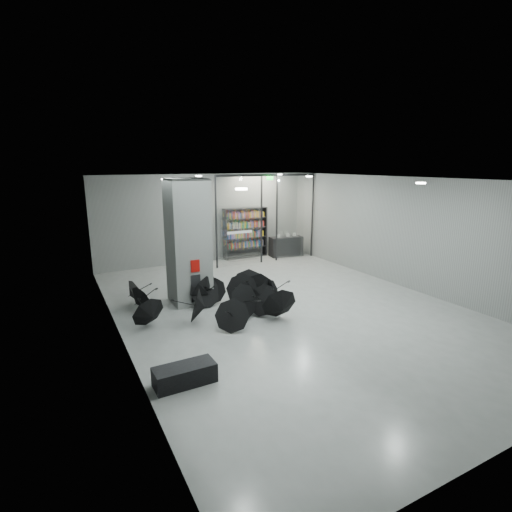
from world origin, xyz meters
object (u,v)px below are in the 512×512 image
bookshelf (245,233)px  umbrella_cluster (227,301)px  bench (185,375)px  column (188,242)px  shop_counter (286,246)px

bookshelf → umbrella_cluster: 7.13m
bench → umbrella_cluster: (2.46, 3.43, 0.11)m
umbrella_cluster → column: bearing=119.7°
shop_counter → umbrella_cluster: bearing=-127.8°
column → bench: 5.35m
column → umbrella_cluster: bearing=-60.3°
column → umbrella_cluster: (0.75, -1.32, -1.69)m
bench → bookshelf: (6.10, 9.49, 1.00)m
bookshelf → shop_counter: (1.90, -0.66, -0.73)m
column → bookshelf: (4.39, 4.75, -0.80)m
bench → umbrella_cluster: umbrella_cluster is taller
column → bench: size_ratio=3.16×
bookshelf → shop_counter: 2.14m
bench → shop_counter: bearing=46.8°
column → bench: bearing=-109.8°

